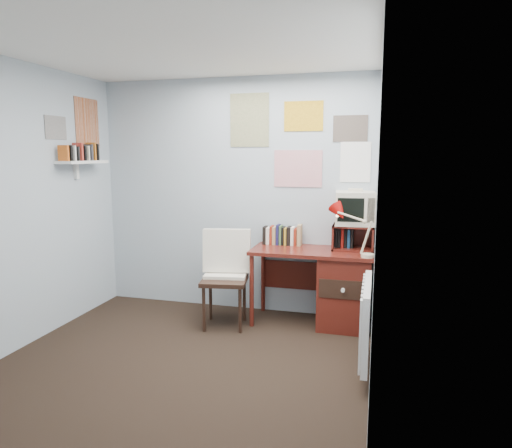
{
  "coord_description": "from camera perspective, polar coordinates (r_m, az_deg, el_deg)",
  "views": [
    {
      "loc": [
        1.5,
        -2.95,
        1.71
      ],
      "look_at": [
        0.47,
        0.92,
        1.09
      ],
      "focal_mm": 32.0,
      "sensor_mm": 36.0,
      "label": 1
    }
  ],
  "objects": [
    {
      "name": "ground",
      "position": [
        3.72,
        -11.28,
        -18.63
      ],
      "size": [
        3.5,
        3.5,
        0.0
      ],
      "primitive_type": "plane",
      "color": "black",
      "rests_on": "ground"
    },
    {
      "name": "desk_chair",
      "position": [
        4.54,
        -3.97,
        -7.08
      ],
      "size": [
        0.54,
        0.53,
        0.93
      ],
      "primitive_type": "cube",
      "rotation": [
        0.0,
        0.0,
        0.16
      ],
      "color": "black",
      "rests_on": "ground"
    },
    {
      "name": "desk",
      "position": [
        4.63,
        10.32,
        -7.65
      ],
      "size": [
        1.2,
        0.55,
        0.76
      ],
      "color": "#5E1D15",
      "rests_on": "ground"
    },
    {
      "name": "wall_shelf",
      "position": [
        4.98,
        -20.87,
        7.25
      ],
      "size": [
        0.2,
        0.62,
        0.24
      ],
      "primitive_type": "cube",
      "color": "white",
      "rests_on": "left_wall"
    },
    {
      "name": "tv_riser",
      "position": [
        4.62,
        12.06,
        -1.62
      ],
      "size": [
        0.4,
        0.3,
        0.25
      ],
      "primitive_type": "cube",
      "color": "#5E1D15",
      "rests_on": "desk"
    },
    {
      "name": "ceiling",
      "position": [
        3.4,
        -12.64,
        22.09
      ],
      "size": [
        3.0,
        3.5,
        0.02
      ],
      "primitive_type": "cube",
      "color": "white",
      "rests_on": "back_wall"
    },
    {
      "name": "posters_left",
      "position": [
        5.05,
        -22.0,
        11.53
      ],
      "size": [
        0.01,
        0.7,
        0.6
      ],
      "primitive_type": "cube",
      "color": "white",
      "rests_on": "left_wall"
    },
    {
      "name": "book_row",
      "position": [
        4.76,
        4.5,
        -1.33
      ],
      "size": [
        0.6,
        0.14,
        0.22
      ],
      "primitive_type": "cube",
      "color": "#5E1D15",
      "rests_on": "desk"
    },
    {
      "name": "desk_lamp",
      "position": [
        4.29,
        13.88,
        -1.23
      ],
      "size": [
        0.36,
        0.33,
        0.44
      ],
      "primitive_type": "cube",
      "rotation": [
        0.0,
        0.0,
        0.27
      ],
      "color": "red",
      "rests_on": "desk"
    },
    {
      "name": "right_wall",
      "position": [
        2.99,
        14.73,
        -0.27
      ],
      "size": [
        0.02,
        3.5,
        2.5
      ],
      "primitive_type": "cube",
      "color": "#A3ADBA",
      "rests_on": "ground"
    },
    {
      "name": "crt_tv",
      "position": [
        4.6,
        12.26,
        2.15
      ],
      "size": [
        0.4,
        0.38,
        0.36
      ],
      "primitive_type": "cube",
      "rotation": [
        0.0,
        0.0,
        0.08
      ],
      "color": "beige",
      "rests_on": "tv_riser"
    },
    {
      "name": "posters_back",
      "position": [
        4.77,
        5.32,
        10.51
      ],
      "size": [
        1.2,
        0.01,
        0.9
      ],
      "primitive_type": "cube",
      "color": "white",
      "rests_on": "back_wall"
    },
    {
      "name": "radiator",
      "position": [
        3.73,
        13.64,
        -11.61
      ],
      "size": [
        0.09,
        0.8,
        0.6
      ],
      "primitive_type": "cube",
      "color": "white",
      "rests_on": "right_wall"
    },
    {
      "name": "back_wall",
      "position": [
        4.96,
        -2.79,
        3.53
      ],
      "size": [
        3.0,
        0.02,
        2.5
      ],
      "primitive_type": "cube",
      "color": "#A3ADBA",
      "rests_on": "ground"
    }
  ]
}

